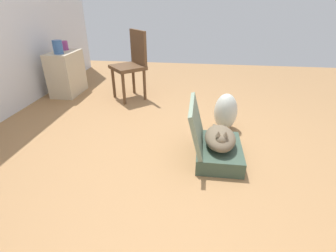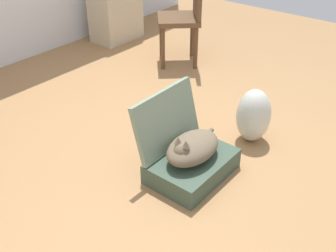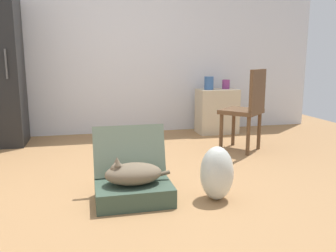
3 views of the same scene
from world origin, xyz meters
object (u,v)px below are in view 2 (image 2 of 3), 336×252
suitcase_base (192,166)px  plastic_bag_white (253,115)px  side_table (116,13)px  cat (192,148)px  chair (186,13)px

suitcase_base → plastic_bag_white: 0.67m
side_table → plastic_bag_white: bearing=-111.1°
plastic_bag_white → side_table: (0.93, 2.40, 0.11)m
suitcase_base → cat: bearing=176.9°
suitcase_base → plastic_bag_white: bearing=-8.8°
chair → cat: bearing=-3.7°
chair → suitcase_base: bearing=-3.6°
suitcase_base → chair: bearing=38.6°
cat → suitcase_base: bearing=-3.1°
suitcase_base → chair: size_ratio=0.60×
side_table → chair: (-0.04, -1.08, 0.21)m
suitcase_base → plastic_bag_white: size_ratio=1.37×
suitcase_base → cat: 0.16m
suitcase_base → side_table: bearing=55.6°
suitcase_base → side_table: side_table is taller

